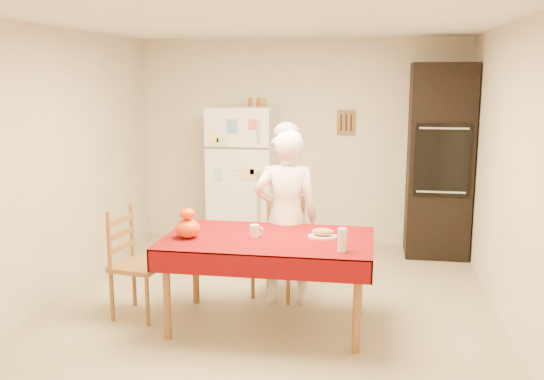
% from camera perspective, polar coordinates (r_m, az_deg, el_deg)
% --- Properties ---
extents(floor, '(4.50, 4.50, 0.00)m').
position_cam_1_polar(floor, '(5.61, -0.20, -10.83)').
color(floor, tan).
rests_on(floor, ground).
extents(room_shell, '(4.02, 4.52, 2.51)m').
position_cam_1_polar(room_shell, '(5.23, -0.20, 5.93)').
color(room_shell, beige).
rests_on(room_shell, ground).
extents(refrigerator, '(0.75, 0.74, 1.70)m').
position_cam_1_polar(refrigerator, '(7.28, -2.72, 1.17)').
color(refrigerator, white).
rests_on(refrigerator, floor).
extents(oven_cabinet, '(0.70, 0.62, 2.20)m').
position_cam_1_polar(oven_cabinet, '(7.17, 15.47, 2.66)').
color(oven_cabinet, black).
rests_on(oven_cabinet, floor).
extents(dining_table, '(1.70, 1.00, 0.76)m').
position_cam_1_polar(dining_table, '(4.97, -0.37, -5.25)').
color(dining_table, brown).
rests_on(dining_table, floor).
extents(chair_far, '(0.51, 0.50, 0.95)m').
position_cam_1_polar(chair_far, '(5.75, 0.83, -4.94)').
color(chair_far, brown).
rests_on(chair_far, floor).
extents(chair_left, '(0.46, 0.48, 0.95)m').
position_cam_1_polar(chair_left, '(5.38, -12.99, -6.32)').
color(chair_left, brown).
rests_on(chair_left, floor).
extents(seated_woman, '(0.63, 0.46, 1.60)m').
position_cam_1_polar(seated_woman, '(5.44, 1.35, -2.64)').
color(seated_woman, white).
rests_on(seated_woman, floor).
extents(coffee_mug, '(0.08, 0.08, 0.10)m').
position_cam_1_polar(coffee_mug, '(4.96, -1.66, -3.86)').
color(coffee_mug, silver).
rests_on(coffee_mug, dining_table).
extents(pumpkin_lower, '(0.21, 0.21, 0.15)m').
position_cam_1_polar(pumpkin_lower, '(4.97, -7.95, -3.60)').
color(pumpkin_lower, '#CE4404').
rests_on(pumpkin_lower, dining_table).
extents(pumpkin_upper, '(0.12, 0.12, 0.09)m').
position_cam_1_polar(pumpkin_upper, '(4.94, -7.99, -2.21)').
color(pumpkin_upper, '#E36305').
rests_on(pumpkin_upper, pumpkin_lower).
extents(wine_glass, '(0.07, 0.07, 0.18)m').
position_cam_1_polar(wine_glass, '(4.58, 6.61, -4.68)').
color(wine_glass, white).
rests_on(wine_glass, dining_table).
extents(bread_plate, '(0.24, 0.24, 0.02)m').
position_cam_1_polar(bread_plate, '(4.95, 4.79, -4.41)').
color(bread_plate, white).
rests_on(bread_plate, dining_table).
extents(bread_loaf, '(0.18, 0.10, 0.06)m').
position_cam_1_polar(bread_loaf, '(4.94, 4.79, -3.96)').
color(bread_loaf, tan).
rests_on(bread_loaf, bread_plate).
extents(spice_jar_left, '(0.05, 0.05, 0.10)m').
position_cam_1_polar(spice_jar_left, '(7.22, -2.07, 8.28)').
color(spice_jar_left, brown).
rests_on(spice_jar_left, refrigerator).
extents(spice_jar_mid, '(0.05, 0.05, 0.10)m').
position_cam_1_polar(spice_jar_mid, '(7.20, -1.29, 8.27)').
color(spice_jar_mid, brown).
rests_on(spice_jar_mid, refrigerator).
extents(spice_jar_right, '(0.05, 0.05, 0.10)m').
position_cam_1_polar(spice_jar_right, '(7.19, -0.76, 8.27)').
color(spice_jar_right, '#98671B').
rests_on(spice_jar_right, refrigerator).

